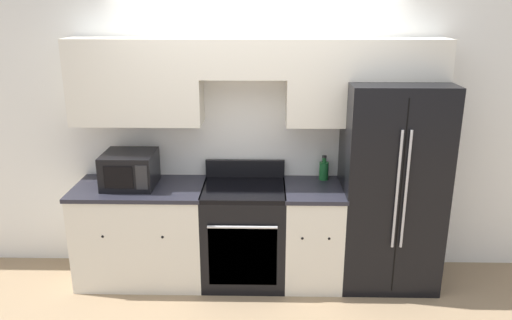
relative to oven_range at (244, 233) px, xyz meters
The scene contains 8 objects.
ground_plane 0.56m from the oven_range, 71.07° to the right, with size 12.00×12.00×0.00m, color #937A5B.
wall_back 1.07m from the oven_range, 68.40° to the left, with size 8.00×0.39×2.60m.
lower_cabinets_left 0.92m from the oven_range, behind, with size 1.14×0.64×0.89m.
lower_cabinets_right 0.61m from the oven_range, ahead, with size 0.52×0.64×0.89m.
oven_range is the anchor object (origin of this frame).
refrigerator 1.36m from the oven_range, ahead, with size 0.84×0.76×1.81m.
microwave 1.16m from the oven_range, behind, with size 0.44×0.43×0.30m.
bottle 0.92m from the oven_range, 17.18° to the left, with size 0.08×0.08×0.22m.
Camera 1 is at (0.09, -3.76, 2.43)m, focal length 35.00 mm.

